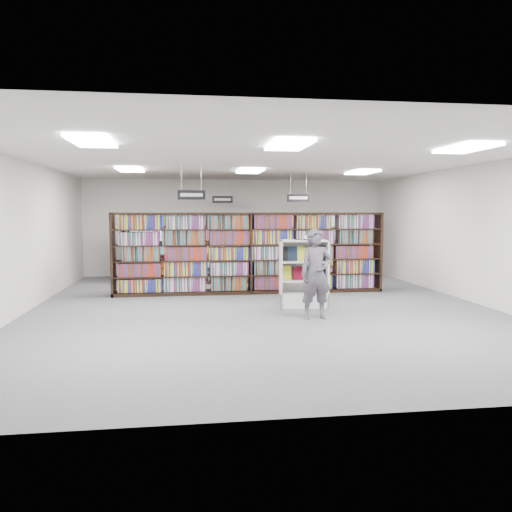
{
  "coord_description": "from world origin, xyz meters",
  "views": [
    {
      "loc": [
        -1.59,
        -10.84,
        2.1
      ],
      "look_at": [
        -0.04,
        0.5,
        1.1
      ],
      "focal_mm": 35.0,
      "sensor_mm": 36.0,
      "label": 1
    }
  ],
  "objects": [
    {
      "name": "troffer_front_right",
      "position": [
        3.0,
        -3.0,
        3.16
      ],
      "size": [
        0.6,
        1.2,
        0.04
      ],
      "primitive_type": "cube",
      "color": "white",
      "rests_on": "ceiling"
    },
    {
      "name": "wall_right",
      "position": [
        5.0,
        0.0,
        1.6
      ],
      "size": [
        0.1,
        12.0,
        3.2
      ],
      "primitive_type": "cube",
      "color": "silver",
      "rests_on": "ground"
    },
    {
      "name": "troffer_back_left",
      "position": [
        -3.0,
        2.0,
        3.16
      ],
      "size": [
        0.6,
        1.2,
        0.04
      ],
      "primitive_type": "cube",
      "color": "white",
      "rests_on": "ceiling"
    },
    {
      "name": "floor",
      "position": [
        0.0,
        0.0,
        0.0
      ],
      "size": [
        12.0,
        12.0,
        0.0
      ],
      "primitive_type": "plane",
      "color": "#4F4F54",
      "rests_on": "ground"
    },
    {
      "name": "aisle_sign_left",
      "position": [
        -1.5,
        1.0,
        2.53
      ],
      "size": [
        0.65,
        0.02,
        0.8
      ],
      "color": "#B2B2B7",
      "rests_on": "ceiling"
    },
    {
      "name": "aisle_sign_center",
      "position": [
        -0.5,
        5.0,
        2.53
      ],
      "size": [
        0.65,
        0.02,
        0.8
      ],
      "color": "#B2B2B7",
      "rests_on": "ceiling"
    },
    {
      "name": "troffer_back_center",
      "position": [
        0.0,
        2.0,
        3.16
      ],
      "size": [
        0.6,
        1.2,
        0.04
      ],
      "primitive_type": "cube",
      "color": "white",
      "rests_on": "ceiling"
    },
    {
      "name": "wall_front",
      "position": [
        0.0,
        -6.0,
        1.6
      ],
      "size": [
        10.0,
        0.1,
        3.2
      ],
      "primitive_type": "cube",
      "color": "silver",
      "rests_on": "ground"
    },
    {
      "name": "wall_back",
      "position": [
        0.0,
        6.0,
        1.6
      ],
      "size": [
        10.0,
        0.1,
        3.2
      ],
      "primitive_type": "cube",
      "color": "silver",
      "rests_on": "ground"
    },
    {
      "name": "bookshelf_row_far",
      "position": [
        0.0,
        5.7,
        1.05
      ],
      "size": [
        7.0,
        0.6,
        2.1
      ],
      "color": "black",
      "rests_on": "floor"
    },
    {
      "name": "shopper",
      "position": [
        0.9,
        -1.33,
        0.89
      ],
      "size": [
        0.67,
        0.46,
        1.78
      ],
      "primitive_type": "imported",
      "rotation": [
        0.0,
        0.0,
        0.05
      ],
      "color": "#514C57",
      "rests_on": "floor"
    },
    {
      "name": "troffer_front_left",
      "position": [
        -3.0,
        -3.0,
        3.16
      ],
      "size": [
        0.6,
        1.2,
        0.04
      ],
      "primitive_type": "cube",
      "color": "white",
      "rests_on": "ceiling"
    },
    {
      "name": "bookshelf_row_mid",
      "position": [
        0.0,
        4.0,
        1.05
      ],
      "size": [
        7.0,
        0.6,
        2.1
      ],
      "color": "black",
      "rests_on": "floor"
    },
    {
      "name": "wall_left",
      "position": [
        -5.0,
        0.0,
        1.6
      ],
      "size": [
        0.1,
        12.0,
        3.2
      ],
      "primitive_type": "cube",
      "color": "silver",
      "rests_on": "ground"
    },
    {
      "name": "endcap_display",
      "position": [
        0.95,
        -0.04,
        0.5
      ],
      "size": [
        1.12,
        0.65,
        1.49
      ],
      "rotation": [
        0.0,
        0.0,
        -0.11
      ],
      "color": "silver",
      "rests_on": "floor"
    },
    {
      "name": "aisle_sign_right",
      "position": [
        1.5,
        3.0,
        2.53
      ],
      "size": [
        0.65,
        0.02,
        0.8
      ],
      "color": "#B2B2B7",
      "rests_on": "ceiling"
    },
    {
      "name": "open_book",
      "position": [
        1.06,
        -0.06,
        1.53
      ],
      "size": [
        0.65,
        0.53,
        0.13
      ],
      "rotation": [
        0.0,
        0.0,
        -0.42
      ],
      "color": "black",
      "rests_on": "endcap_display"
    },
    {
      "name": "ceiling",
      "position": [
        0.0,
        0.0,
        3.2
      ],
      "size": [
        10.0,
        12.0,
        0.1
      ],
      "primitive_type": "cube",
      "color": "silver",
      "rests_on": "wall_back"
    },
    {
      "name": "troffer_back_right",
      "position": [
        3.0,
        2.0,
        3.16
      ],
      "size": [
        0.6,
        1.2,
        0.04
      ],
      "primitive_type": "cube",
      "color": "white",
      "rests_on": "ceiling"
    },
    {
      "name": "bookshelf_row_near",
      "position": [
        0.0,
        2.0,
        1.05
      ],
      "size": [
        7.0,
        0.6,
        2.1
      ],
      "color": "black",
      "rests_on": "floor"
    },
    {
      "name": "troffer_front_center",
      "position": [
        0.0,
        -3.0,
        3.16
      ],
      "size": [
        0.6,
        1.2,
        0.04
      ],
      "primitive_type": "cube",
      "color": "white",
      "rests_on": "ceiling"
    }
  ]
}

